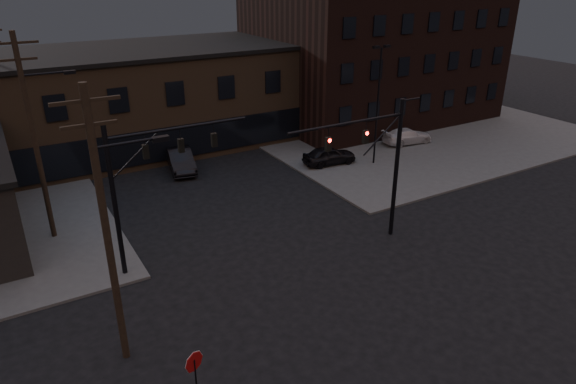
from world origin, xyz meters
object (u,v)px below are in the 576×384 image
(car_crossing, at_px, (180,160))
(parked_car_lot_a, at_px, (329,155))
(parked_car_lot_b, at_px, (407,136))
(traffic_signal_near, at_px, (381,158))
(stop_sign, at_px, (195,368))
(traffic_signal_far, at_px, (139,179))

(car_crossing, bearing_deg, parked_car_lot_a, -15.21)
(parked_car_lot_a, bearing_deg, parked_car_lot_b, -77.62)
(parked_car_lot_a, distance_m, car_crossing, 11.47)
(traffic_signal_near, bearing_deg, car_crossing, 110.03)
(traffic_signal_near, bearing_deg, parked_car_lot_b, 41.73)
(parked_car_lot_b, bearing_deg, stop_sign, 131.28)
(parked_car_lot_b, bearing_deg, traffic_signal_far, 114.96)
(traffic_signal_near, distance_m, parked_car_lot_a, 12.61)
(traffic_signal_far, distance_m, parked_car_lot_a, 18.65)
(traffic_signal_near, xyz_separation_m, stop_sign, (-13.36, -6.49, -3.09))
(traffic_signal_near, distance_m, car_crossing, 17.59)
(parked_car_lot_a, bearing_deg, traffic_signal_far, 121.99)
(stop_sign, height_order, car_crossing, stop_sign)
(stop_sign, height_order, parked_car_lot_a, stop_sign)
(traffic_signal_near, xyz_separation_m, traffic_signal_far, (-12.07, 3.50, 0.08))
(stop_sign, bearing_deg, parked_car_lot_b, 34.53)
(stop_sign, distance_m, parked_car_lot_b, 32.35)
(parked_car_lot_a, height_order, car_crossing, car_crossing)
(stop_sign, bearing_deg, traffic_signal_far, 82.68)
(car_crossing, bearing_deg, traffic_signal_far, -105.67)
(parked_car_lot_a, xyz_separation_m, parked_car_lot_b, (8.82, 0.77, -0.06))
(stop_sign, xyz_separation_m, car_crossing, (7.50, 22.56, -1.03))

